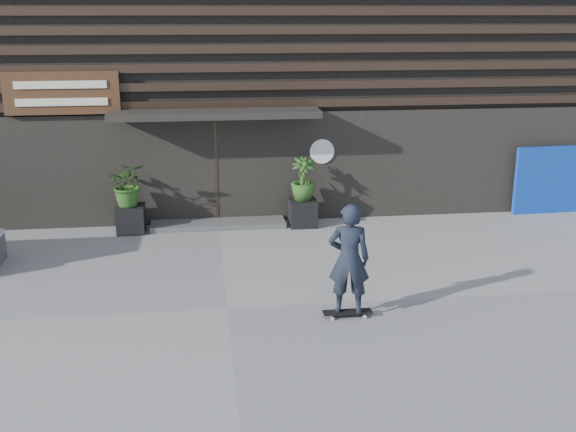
{
  "coord_description": "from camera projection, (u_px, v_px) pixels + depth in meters",
  "views": [
    {
      "loc": [
        -0.35,
        -10.51,
        4.65
      ],
      "look_at": [
        1.19,
        1.48,
        1.1
      ],
      "focal_mm": 43.51,
      "sensor_mm": 36.0,
      "label": 1
    }
  ],
  "objects": [
    {
      "name": "ground",
      "position": [
        227.0,
        309.0,
        11.36
      ],
      "size": [
        80.0,
        80.0,
        0.0
      ],
      "primitive_type": "plane",
      "color": "gray",
      "rests_on": "ground"
    },
    {
      "name": "entrance_step",
      "position": [
        218.0,
        223.0,
        15.72
      ],
      "size": [
        3.0,
        0.8,
        0.12
      ],
      "primitive_type": "cube",
      "color": "#4A4A48",
      "rests_on": "ground"
    },
    {
      "name": "planter_pot_left",
      "position": [
        131.0,
        219.0,
        15.23
      ],
      "size": [
        0.6,
        0.6,
        0.6
      ],
      "primitive_type": "cube",
      "color": "black",
      "rests_on": "ground"
    },
    {
      "name": "bamboo_left",
      "position": [
        129.0,
        184.0,
        15.01
      ],
      "size": [
        0.86,
        0.75,
        0.96
      ],
      "primitive_type": "imported",
      "color": "#2D591E",
      "rests_on": "planter_pot_left"
    },
    {
      "name": "planter_pot_right",
      "position": [
        303.0,
        213.0,
        15.69
      ],
      "size": [
        0.6,
        0.6,
        0.6
      ],
      "primitive_type": "cube",
      "color": "black",
      "rests_on": "ground"
    },
    {
      "name": "bamboo_right",
      "position": [
        303.0,
        179.0,
        15.47
      ],
      "size": [
        0.54,
        0.54,
        0.96
      ],
      "primitive_type": "imported",
      "color": "#2D591E",
      "rests_on": "planter_pot_right"
    },
    {
      "name": "blue_tarp",
      "position": [
        549.0,
        180.0,
        16.56
      ],
      "size": [
        1.72,
        0.21,
        1.61
      ],
      "primitive_type": "cube",
      "rotation": [
        0.0,
        0.0,
        0.05
      ],
      "color": "#0C34A4",
      "rests_on": "ground"
    },
    {
      "name": "building",
      "position": [
        208.0,
        36.0,
        19.71
      ],
      "size": [
        18.0,
        11.0,
        8.0
      ],
      "color": "black",
      "rests_on": "ground"
    },
    {
      "name": "skateboarder",
      "position": [
        349.0,
        259.0,
        10.78
      ],
      "size": [
        0.78,
        0.53,
        1.86
      ],
      "color": "black",
      "rests_on": "ground"
    }
  ]
}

